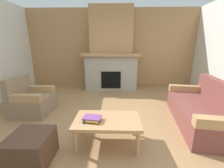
# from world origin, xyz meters

# --- Properties ---
(ground) EXTENTS (9.00, 9.00, 0.00)m
(ground) POSITION_xyz_m (0.00, 0.00, 0.00)
(ground) COLOR #9E754C
(wall_back_wood_panel) EXTENTS (6.00, 0.12, 2.70)m
(wall_back_wood_panel) POSITION_xyz_m (0.00, 3.00, 1.35)
(wall_back_wood_panel) COLOR #A87A4C
(wall_back_wood_panel) RESTS_ON ground
(fireplace) EXTENTS (1.90, 0.82, 2.70)m
(fireplace) POSITION_xyz_m (0.00, 2.62, 1.16)
(fireplace) COLOR gray
(fireplace) RESTS_ON ground
(couch) EXTENTS (1.07, 1.90, 0.85)m
(couch) POSITION_xyz_m (1.86, 0.22, 0.29)
(couch) COLOR brown
(couch) RESTS_ON ground
(armchair) EXTENTS (0.78, 0.78, 0.85)m
(armchair) POSITION_xyz_m (-1.76, 0.61, 0.29)
(armchair) COLOR #847056
(armchair) RESTS_ON ground
(coffee_table) EXTENTS (1.00, 0.60, 0.43)m
(coffee_table) POSITION_xyz_m (0.03, -0.43, 0.38)
(coffee_table) COLOR tan
(coffee_table) RESTS_ON ground
(ottoman) EXTENTS (0.52, 0.52, 0.40)m
(ottoman) POSITION_xyz_m (-0.96, -0.81, 0.20)
(ottoman) COLOR #4C3323
(ottoman) RESTS_ON ground
(book_stack_near_edge) EXTENTS (0.30, 0.23, 0.06)m
(book_stack_near_edge) POSITION_xyz_m (-0.19, -0.48, 0.46)
(book_stack_near_edge) COLOR #2D2D33
(book_stack_near_edge) RESTS_ON coffee_table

